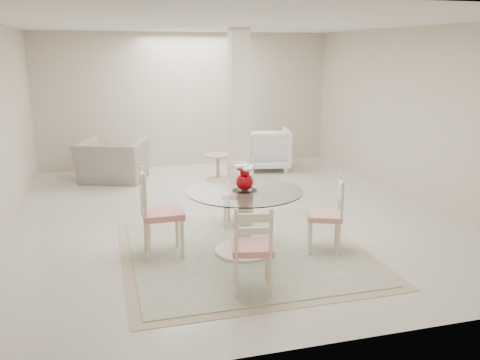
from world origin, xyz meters
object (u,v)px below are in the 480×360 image
object	(u,v)px
column	(239,112)
dining_chair_south	(253,243)
dining_table	(245,221)
armchair_white	(266,149)
side_table	(218,169)
dining_chair_north	(239,188)
red_vase	(245,177)
dining_chair_west	(156,207)
dining_chair_east	(330,210)
recliner_taupe	(112,161)

from	to	relation	value
column	dining_chair_south	world-z (taller)	column
dining_table	armchair_white	size ratio (longest dim) A/B	1.48
column	side_table	xyz separation A→B (m)	(-0.21, 0.71, -1.12)
dining_chair_north	dining_chair_south	bearing A→B (deg)	-79.24
dining_chair_north	side_table	world-z (taller)	dining_chair_north
column	dining_table	world-z (taller)	column
dining_chair_south	armchair_white	bearing A→B (deg)	-96.92
dining_table	red_vase	bearing A→B (deg)	-18.43
red_vase	dining_chair_west	bearing A→B (deg)	169.58
dining_table	dining_chair_east	world-z (taller)	dining_chair_east
column	dining_table	xyz separation A→B (m)	(-0.69, -2.75, -0.95)
column	dining_chair_north	xyz separation A→B (m)	(-0.48, -1.76, -0.82)
dining_chair_south	dining_table	bearing A→B (deg)	-88.53
dining_chair_east	dining_table	bearing A→B (deg)	-80.88
dining_chair_east	red_vase	bearing A→B (deg)	-80.87
armchair_white	side_table	world-z (taller)	armchair_white
dining_table	recliner_taupe	size ratio (longest dim) A/B	1.17
dining_chair_south	armchair_white	world-z (taller)	dining_chair_south
dining_chair_west	side_table	xyz separation A→B (m)	(1.48, 3.28, -0.38)
side_table	column	bearing A→B (deg)	-73.36
dining_chair_north	armchair_white	size ratio (longest dim) A/B	1.10
dining_chair_east	dining_chair_west	distance (m)	2.04
column	dining_chair_north	size ratio (longest dim) A/B	2.68
dining_chair_west	armchair_white	world-z (taller)	dining_chair_west
armchair_white	side_table	bearing A→B (deg)	41.04
red_vase	dining_chair_south	world-z (taller)	red_vase
side_table	dining_chair_west	bearing A→B (deg)	-114.32
dining_chair_north	recliner_taupe	world-z (taller)	dining_chair_north
armchair_white	dining_chair_south	bearing A→B (deg)	81.59
dining_chair_west	recliner_taupe	world-z (taller)	dining_chair_west
red_vase	dining_table	bearing A→B (deg)	161.57
dining_chair_south	armchair_white	xyz separation A→B (m)	(1.84, 5.13, -0.11)
column	side_table	size ratio (longest dim) A/B	5.50
dining_chair_east	dining_chair_west	size ratio (longest dim) A/B	0.86
recliner_taupe	side_table	xyz separation A→B (m)	(1.87, -0.50, -0.15)
column	dining_chair_west	size ratio (longest dim) A/B	2.34
dining_table	dining_chair_south	xyz separation A→B (m)	(-0.20, -1.00, 0.13)
column	dining_chair_north	world-z (taller)	column
dining_chair_south	recliner_taupe	world-z (taller)	dining_chair_south
column	red_vase	world-z (taller)	column
red_vase	armchair_white	distance (m)	4.47
dining_chair_east	dining_chair_south	bearing A→B (deg)	-35.57
dining_table	armchair_white	xyz separation A→B (m)	(1.64, 4.13, 0.02)
dining_chair_east	dining_chair_north	world-z (taller)	dining_chair_north
dining_chair_west	armchair_white	bearing A→B (deg)	-33.94
column	armchair_white	size ratio (longest dim) A/B	2.96
red_vase	dining_chair_west	distance (m)	1.07
column	armchair_white	distance (m)	1.91
side_table	dining_table	bearing A→B (deg)	-97.82
armchair_white	side_table	size ratio (longest dim) A/B	1.86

